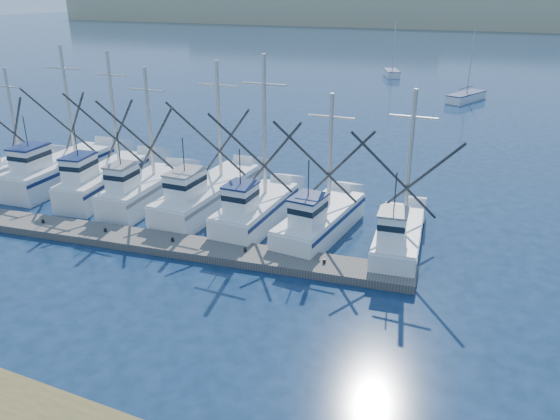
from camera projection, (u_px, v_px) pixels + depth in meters
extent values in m
plane|color=#0C2235|center=(228.00, 362.00, 19.65)|extent=(500.00, 500.00, 0.00)
cube|color=#605C56|center=(122.00, 238.00, 28.98)|extent=(30.66, 5.55, 0.41)
cube|color=tan|center=(512.00, 12.00, 195.60)|extent=(360.00, 60.00, 10.00)
cube|color=white|center=(9.00, 172.00, 37.96)|extent=(2.46, 6.95, 1.29)
cylinder|color=#B7B2A8|center=(13.00, 115.00, 37.52)|extent=(0.22, 0.22, 6.33)
cube|color=white|center=(61.00, 172.00, 37.41)|extent=(3.39, 9.22, 1.64)
cube|color=white|center=(30.00, 159.00, 34.86)|extent=(1.71, 2.32, 1.50)
cylinder|color=#B7B2A8|center=(68.00, 102.00, 37.01)|extent=(0.22, 0.22, 7.45)
cube|color=white|center=(107.00, 182.00, 35.59)|extent=(3.67, 8.69, 1.57)
cube|color=white|center=(80.00, 169.00, 33.18)|extent=(1.66, 2.25, 1.50)
cylinder|color=#B7B2A8|center=(113.00, 110.00, 35.13)|extent=(0.22, 0.22, 7.38)
cube|color=white|center=(144.00, 193.00, 33.64)|extent=(2.85, 7.11, 1.54)
cube|color=white|center=(122.00, 178.00, 31.56)|extent=(1.44, 1.80, 1.50)
cylinder|color=#B7B2A8|center=(149.00, 123.00, 33.09)|extent=(0.22, 0.22, 6.71)
cube|color=white|center=(209.00, 197.00, 33.17)|extent=(2.60, 9.34, 1.49)
cube|color=white|center=(186.00, 185.00, 30.59)|extent=(1.47, 2.29, 1.50)
cylinder|color=#B7B2A8|center=(219.00, 121.00, 32.89)|extent=(0.22, 0.22, 7.16)
cube|color=white|center=(256.00, 213.00, 30.76)|extent=(2.47, 7.03, 1.44)
cube|color=white|center=(241.00, 199.00, 28.69)|extent=(1.40, 1.73, 1.50)
cylinder|color=#B7B2A8|center=(265.00, 128.00, 30.02)|extent=(0.22, 0.22, 7.89)
cube|color=white|center=(320.00, 224.00, 29.59)|extent=(2.90, 7.64, 1.29)
cube|color=white|center=(308.00, 212.00, 27.44)|extent=(1.49, 1.92, 1.50)
cylinder|color=#B7B2A8|center=(330.00, 151.00, 29.27)|extent=(0.22, 0.22, 6.19)
cube|color=white|center=(398.00, 240.00, 27.64)|extent=(2.98, 6.96, 1.29)
cube|color=white|center=(392.00, 228.00, 25.65)|extent=(1.44, 1.79, 1.50)
cylinder|color=#B7B2A8|center=(410.00, 158.00, 27.09)|extent=(0.22, 0.22, 6.80)
cube|color=white|center=(466.00, 97.00, 65.34)|extent=(4.11, 6.81, 0.90)
cylinder|color=#B7B2A8|center=(471.00, 62.00, 64.08)|extent=(0.12, 0.12, 7.20)
cube|color=white|center=(392.00, 74.00, 83.72)|extent=(3.57, 5.24, 0.90)
cylinder|color=#B7B2A8|center=(394.00, 46.00, 82.45)|extent=(0.12, 0.12, 7.20)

